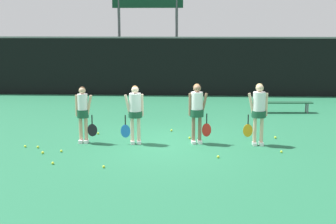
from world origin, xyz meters
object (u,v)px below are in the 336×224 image
(player_0, at_px, (83,111))
(tennis_ball_3, at_px, (61,151))
(player_2, at_px, (197,108))
(tennis_ball_0, at_px, (218,157))
(scoreboard, at_px, (148,5))
(tennis_ball_7, at_px, (190,138))
(tennis_ball_4, at_px, (53,163))
(tennis_ball_10, at_px, (275,137))
(player_1, at_px, (135,109))
(tennis_ball_8, at_px, (98,133))
(tennis_ball_9, at_px, (171,130))
(tennis_ball_2, at_px, (104,167))
(tennis_ball_11, at_px, (38,147))
(tennis_ball_5, at_px, (281,152))
(player_3, at_px, (259,108))
(tennis_ball_6, at_px, (43,153))
(tennis_ball_1, at_px, (25,146))
(bench_courtside, at_px, (284,103))

(player_0, xyz_separation_m, tennis_ball_3, (-0.39, -1.06, -0.93))
(player_2, height_order, tennis_ball_0, player_2)
(scoreboard, relative_size, tennis_ball_7, 82.67)
(tennis_ball_3, height_order, tennis_ball_4, tennis_ball_4)
(tennis_ball_10, bearing_deg, player_1, -169.00)
(tennis_ball_8, bearing_deg, tennis_ball_9, 13.16)
(player_0, xyz_separation_m, tennis_ball_2, (1.04, -2.42, -0.93))
(tennis_ball_3, bearing_deg, tennis_ball_11, 154.06)
(tennis_ball_5, bearing_deg, tennis_ball_10, 85.84)
(tennis_ball_7, bearing_deg, tennis_ball_10, 3.99)
(player_3, height_order, tennis_ball_6, player_3)
(player_3, distance_m, tennis_ball_10, 1.47)
(player_2, xyz_separation_m, tennis_ball_6, (-4.15, -1.36, -1.01))
(player_2, distance_m, tennis_ball_1, 5.01)
(tennis_ball_7, bearing_deg, tennis_ball_5, -29.97)
(tennis_ball_2, relative_size, tennis_ball_3, 0.97)
(player_3, xyz_separation_m, tennis_ball_0, (-1.20, -1.40, -1.04))
(bench_courtside, xyz_separation_m, tennis_ball_0, (-2.93, -6.50, -0.34))
(player_3, height_order, tennis_ball_4, player_3)
(player_0, xyz_separation_m, tennis_ball_7, (3.10, 0.60, -0.93))
(player_0, xyz_separation_m, tennis_ball_4, (-0.29, -2.19, -0.93))
(scoreboard, relative_size, tennis_ball_0, 81.49)
(tennis_ball_0, bearing_deg, tennis_ball_10, 49.85)
(tennis_ball_4, relative_size, tennis_ball_5, 1.03)
(player_1, height_order, tennis_ball_0, player_1)
(tennis_ball_5, relative_size, tennis_ball_10, 0.93)
(player_0, xyz_separation_m, player_1, (1.52, -0.03, 0.05))
(bench_courtside, bearing_deg, tennis_ball_4, -136.82)
(bench_courtside, distance_m, player_0, 8.50)
(player_0, bearing_deg, player_2, 1.34)
(tennis_ball_3, bearing_deg, player_3, 10.90)
(tennis_ball_2, distance_m, tennis_ball_7, 3.66)
(bench_courtside, relative_size, player_1, 1.29)
(tennis_ball_1, distance_m, tennis_ball_6, 0.96)
(tennis_ball_1, bearing_deg, player_2, 8.39)
(tennis_ball_2, height_order, tennis_ball_4, tennis_ball_4)
(bench_courtside, relative_size, player_0, 1.33)
(player_0, distance_m, tennis_ball_1, 1.90)
(tennis_ball_10, bearing_deg, tennis_ball_9, 165.81)
(tennis_ball_0, bearing_deg, tennis_ball_11, 171.75)
(bench_courtside, bearing_deg, tennis_ball_7, -132.05)
(tennis_ball_3, bearing_deg, tennis_ball_8, 74.50)
(tennis_ball_9, xyz_separation_m, tennis_ball_11, (-3.66, -2.28, 0.00))
(tennis_ball_4, bearing_deg, bench_courtside, 45.85)
(player_3, distance_m, tennis_ball_5, 1.43)
(bench_courtside, relative_size, tennis_ball_6, 31.02)
(tennis_ball_5, bearing_deg, tennis_ball_7, 150.03)
(tennis_ball_1, relative_size, tennis_ball_6, 0.92)
(tennis_ball_5, bearing_deg, tennis_ball_6, -176.21)
(scoreboard, xyz_separation_m, player_3, (4.22, -11.39, -3.34))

